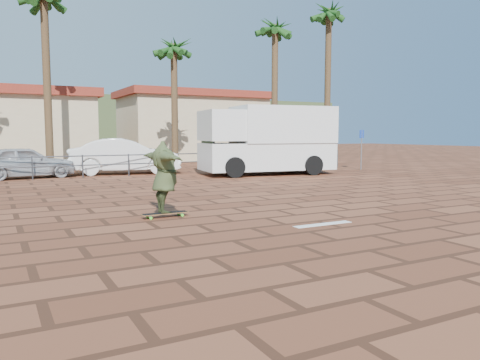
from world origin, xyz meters
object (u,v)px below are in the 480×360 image
object	(u,v)px
longboard	(165,214)
campervan	(268,139)
car_white	(125,156)
skateboarder	(164,177)
car_silver	(25,162)

from	to	relation	value
longboard	campervan	world-z (taller)	campervan
car_white	longboard	bearing A→B (deg)	-178.49
campervan	car_white	size ratio (longest dim) A/B	1.25
longboard	campervan	size ratio (longest dim) A/B	0.17
skateboarder	car_white	size ratio (longest dim) A/B	0.40
longboard	car_silver	distance (m)	12.06
skateboarder	car_white	world-z (taller)	skateboarder
car_white	skateboarder	bearing A→B (deg)	-178.49
campervan	car_silver	size ratio (longest dim) A/B	1.58
skateboarder	campervan	size ratio (longest dim) A/B	0.32
longboard	car_silver	size ratio (longest dim) A/B	0.27
car_silver	car_white	world-z (taller)	car_white
longboard	campervan	distance (m)	11.98
car_silver	longboard	bearing A→B (deg)	-175.85
campervan	skateboarder	bearing A→B (deg)	-124.99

